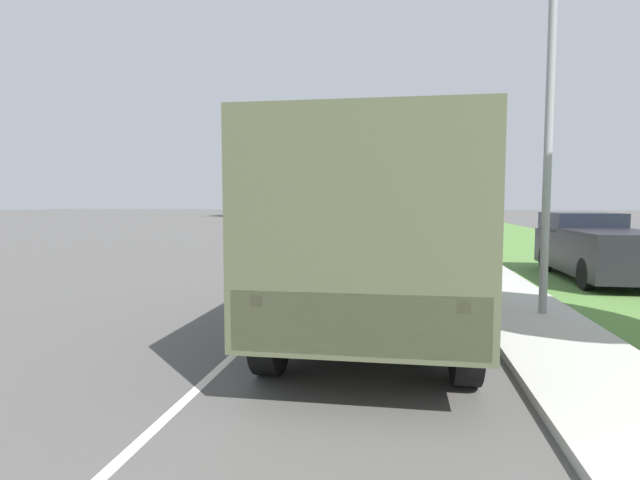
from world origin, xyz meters
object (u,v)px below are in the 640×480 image
Objects in this scene: car_nearest_ahead at (391,233)px; car_third_ahead at (395,218)px; lamp_post at (539,64)px; car_fourth_ahead at (362,215)px; car_second_ahead at (335,221)px; military_truck at (374,228)px; pickup_truck at (597,247)px.

car_third_ahead is at bearing 90.24° from car_nearest_ahead.
lamp_post is at bearing -77.23° from car_nearest_ahead.
car_nearest_ahead reaches higher than car_third_ahead.
car_fourth_ahead is at bearing 98.09° from lamp_post.
car_nearest_ahead is 13.49m from car_second_ahead.
car_nearest_ahead reaches higher than car_second_ahead.
military_truck is 45.69m from car_fourth_ahead.
car_third_ahead is 31.08m from pickup_truck.
car_nearest_ahead is at bearing -83.63° from car_fourth_ahead.
car_second_ahead is at bearing -91.24° from car_fourth_ahead.
car_nearest_ahead is 1.10× the size of car_second_ahead.
car_second_ahead is 25.76m from lamp_post.
military_truck is 37.04m from car_third_ahead.
car_nearest_ahead reaches higher than car_fourth_ahead.
car_third_ahead is at bearing -67.58° from car_fourth_ahead.
car_nearest_ahead is at bearing 102.77° from lamp_post.
lamp_post reaches higher than car_fourth_ahead.
car_third_ahead is 1.07× the size of car_fourth_ahead.
military_truck is at bearing -130.91° from pickup_truck.
car_nearest_ahead is 1.07× the size of car_fourth_ahead.
military_truck is 1.42× the size of car_third_ahead.
military_truck is at bearing -90.25° from car_nearest_ahead.
military_truck is 1.41× the size of car_nearest_ahead.
car_fourth_ahead is 0.61× the size of lamp_post.
car_nearest_ahead is at bearing -72.60° from car_second_ahead.
car_fourth_ahead is at bearing 94.46° from military_truck.
military_truck is 0.92× the size of lamp_post.
lamp_post is (2.66, -11.72, 3.69)m from car_nearest_ahead.
pickup_truck is at bearing 60.02° from lamp_post.
lamp_post reaches higher than car_second_ahead.
car_nearest_ahead is 23.85m from car_third_ahead.
lamp_post is at bearing -85.57° from car_third_ahead.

